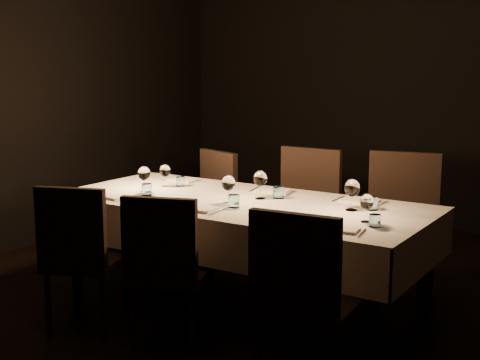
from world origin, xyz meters
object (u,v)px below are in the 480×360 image
Objects in this scene: dining_table at (240,211)px; chair_far_center at (303,211)px; chair_far_left at (208,203)px; chair_near_right at (303,294)px; chair_far_right at (401,221)px; chair_near_left at (80,250)px; chair_near_center at (166,263)px.

chair_far_center is at bearing 83.12° from dining_table.
dining_table is at bearing -24.37° from chair_far_left.
chair_near_right is 1.02× the size of chair_far_left.
chair_far_right is at bearing -92.50° from chair_near_right.
chair_far_center is at bearing 18.83° from chair_far_left.
chair_far_left is 0.88m from chair_far_center.
chair_near_right is 0.93× the size of chair_far_right.
chair_near_center is (0.61, 0.09, -0.00)m from chair_near_left.
chair_far_center reaches higher than chair_near_left.
chair_near_right reaches higher than chair_near_center.
dining_table is 1.09m from chair_far_left.
chair_near_right is at bearing -100.36° from chair_far_right.
chair_near_right is at bearing -24.12° from chair_far_left.
chair_near_left is at bearing -66.65° from chair_far_left.
chair_near_left is 1.56m from chair_near_right.
chair_far_left is at bearing 179.44° from chair_far_center.
chair_far_left is 0.91× the size of chair_far_right.
dining_table is at bearing -97.72° from chair_far_center.
chair_far_right is at bearing 43.49° from dining_table.
chair_far_left is (-0.74, 1.46, 0.01)m from chair_near_center.
dining_table is 2.71× the size of chair_near_left.
chair_far_right is (0.88, 1.52, 0.06)m from chair_near_center.
chair_far_center is 0.75m from chair_far_right.
dining_table is 2.66× the size of chair_far_left.
chair_far_center reaches higher than chair_far_left.
chair_near_right is 0.94× the size of chair_far_center.
chair_far_right is (1.62, 0.06, 0.05)m from chair_far_left.
chair_far_center reaches higher than dining_table.
chair_far_left is 1.62m from chair_far_right.
chair_far_left is (-0.79, 0.73, -0.16)m from dining_table.
chair_far_left is at bearing -47.52° from chair_near_right.
chair_near_right reaches higher than dining_table.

